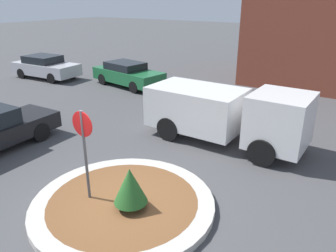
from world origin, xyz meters
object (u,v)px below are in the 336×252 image
at_px(stop_sign, 84,143).
at_px(utility_truck, 225,112).
at_px(parked_sedan_green, 128,74).
at_px(parked_sedan_silver, 46,67).

bearing_deg(stop_sign, utility_truck, 76.59).
distance_m(stop_sign, parked_sedan_green, 11.71).
bearing_deg(parked_sedan_silver, utility_truck, -16.43).
bearing_deg(parked_sedan_silver, stop_sign, -37.79).
height_order(stop_sign, utility_truck, stop_sign).
relative_size(stop_sign, utility_truck, 0.44).
relative_size(stop_sign, parked_sedan_silver, 0.55).
bearing_deg(utility_truck, parked_sedan_green, 152.37).
height_order(stop_sign, parked_sedan_silver, stop_sign).
xyz_separation_m(stop_sign, utility_truck, (1.25, 5.24, -0.54)).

